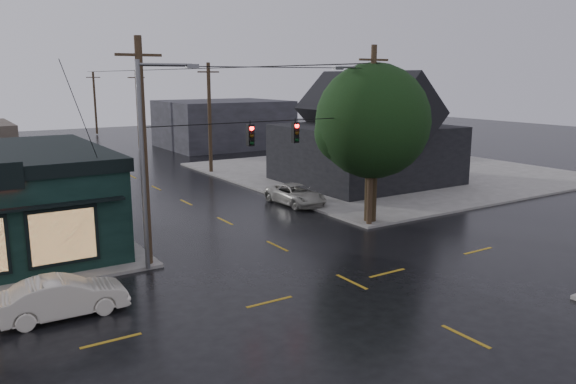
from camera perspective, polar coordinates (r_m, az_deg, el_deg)
ground_plane at (r=24.00m, az=6.47°, el=-9.06°), size 160.00×160.00×0.00m
sidewalk_ne at (r=51.37m, az=9.89°, el=2.08°), size 28.00×28.00×0.15m
ne_building at (r=45.30m, az=7.92°, el=6.49°), size 12.60×11.60×8.75m
corner_tree at (r=32.42m, az=8.62°, el=7.11°), size 6.56×6.56×9.12m
utility_pole_nw at (r=26.49m, az=-13.88°, el=-7.32°), size 2.00×0.32×10.15m
utility_pole_ne at (r=32.73m, az=8.21°, el=-3.45°), size 2.00×0.32×10.15m
utility_pole_far_a at (r=50.60m, az=-7.81°, el=1.92°), size 2.00×0.32×9.65m
utility_pole_far_b at (r=69.11m, az=-14.80°, el=4.23°), size 2.00×0.32×9.15m
utility_pole_far_c at (r=88.27m, az=-18.82°, el=5.53°), size 2.00×0.32×9.15m
span_signal_assembly at (r=27.98m, az=-1.52°, el=5.99°), size 13.00×0.48×1.23m
streetlight_nw at (r=25.77m, az=-14.01°, el=-7.87°), size 5.40×0.30×9.15m
streetlight_ne at (r=33.56m, az=8.08°, el=-3.06°), size 5.40×0.30×9.15m
bg_building_east at (r=69.55m, az=-6.63°, el=6.90°), size 14.00×12.00×5.60m
sedan_cream at (r=21.92m, az=-21.90°, el=-9.87°), size 4.46×1.64×1.46m
suv_silver at (r=37.70m, az=0.77°, el=-0.26°), size 2.45×4.96×1.35m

